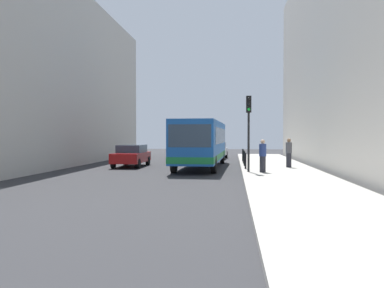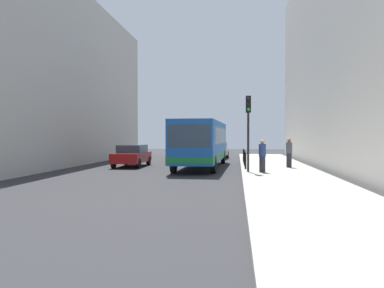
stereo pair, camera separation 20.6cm
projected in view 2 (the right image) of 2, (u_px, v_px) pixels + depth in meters
The scene contains 14 objects.
ground_plane at pixel (186, 172), 22.85m from camera, with size 80.00×80.00×0.00m, color #2D2D30.
sidewalk at pixel (280, 172), 22.23m from camera, with size 4.40×40.00×0.15m, color #ADA89E.
building_left at pixel (33, 77), 28.00m from camera, with size 7.00×32.00×12.61m, color #BCB7AD.
building_right at pixel (370, 48), 25.35m from camera, with size 7.00×32.00×15.54m, color #BCB7AD.
bus at pixel (202, 141), 25.99m from camera, with size 2.88×11.10×3.00m.
car_beside_bus at pixel (132, 155), 26.79m from camera, with size 1.89×4.42×1.48m.
car_behind_bus at pixel (217, 150), 36.18m from camera, with size 2.06×4.50×1.48m.
traffic_light at pixel (248, 119), 21.14m from camera, with size 0.28×0.33×4.10m.
bollard_near at pixel (246, 161), 23.15m from camera, with size 0.11×0.11×0.95m, color black.
bollard_mid at pixel (245, 159), 25.42m from camera, with size 0.11×0.11×0.95m, color black.
bollard_far at pixel (244, 157), 27.68m from camera, with size 0.11×0.11×0.95m, color black.
bollard_farthest at pixel (244, 155), 29.95m from camera, with size 0.11×0.11×0.95m, color black.
pedestrian_near_signal at pixel (262, 156), 20.99m from camera, with size 0.38×0.38×1.75m.
pedestrian_mid_sidewalk at pixel (289, 153), 24.23m from camera, with size 0.38×0.38×1.79m.
Camera 2 is at (2.94, -22.62, 2.09)m, focal length 36.78 mm.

